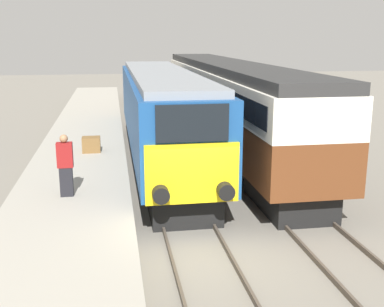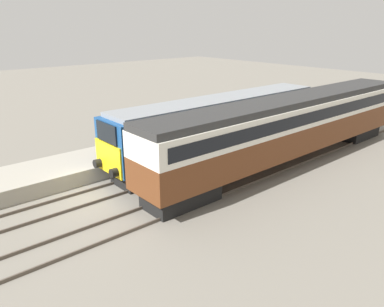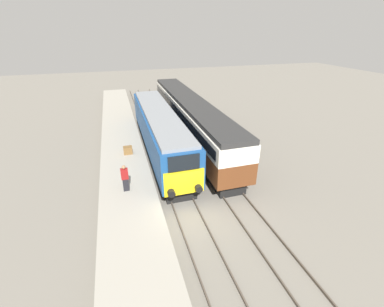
{
  "view_description": "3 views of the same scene",
  "coord_description": "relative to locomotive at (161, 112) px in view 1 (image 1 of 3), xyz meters",
  "views": [
    {
      "loc": [
        -1.97,
        -11.11,
        5.28
      ],
      "look_at": [
        0.0,
        0.8,
        2.34
      ],
      "focal_mm": 45.0,
      "sensor_mm": 36.0,
      "label": 1
    },
    {
      "loc": [
        16.07,
        -7.49,
        8.18
      ],
      "look_at": [
        1.7,
        4.8,
        1.6
      ],
      "focal_mm": 35.0,
      "sensor_mm": 36.0,
      "label": 2
    },
    {
      "loc": [
        -3.29,
        -11.82,
        10.14
      ],
      "look_at": [
        1.7,
        4.8,
        1.6
      ],
      "focal_mm": 24.0,
      "sensor_mm": 36.0,
      "label": 3
    }
  ],
  "objects": [
    {
      "name": "passenger_carriage",
      "position": [
        3.4,
        2.47,
        0.3
      ],
      "size": [
        2.75,
        21.43,
        4.12
      ],
      "color": "black",
      "rests_on": "ground_plane"
    },
    {
      "name": "rails_far_track",
      "position": [
        3.4,
        -3.73,
        -2.14
      ],
      "size": [
        1.5,
        60.0,
        0.14
      ],
      "color": "#4C4238",
      "rests_on": "ground_plane"
    },
    {
      "name": "luggage_crate",
      "position": [
        -2.87,
        -0.93,
        -1.08
      ],
      "size": [
        0.7,
        0.56,
        0.6
      ],
      "color": "brown",
      "rests_on": "platform_left"
    },
    {
      "name": "ground_plane",
      "position": [
        0.0,
        -8.73,
        -2.21
      ],
      "size": [
        120.0,
        120.0,
        0.0
      ],
      "primitive_type": "plane",
      "color": "slate"
    },
    {
      "name": "rails_near_track",
      "position": [
        0.0,
        -3.73,
        -2.14
      ],
      "size": [
        1.51,
        60.0,
        0.14
      ],
      "color": "#4C4238",
      "rests_on": "ground_plane"
    },
    {
      "name": "person_on_platform",
      "position": [
        -3.36,
        -6.31,
        -0.48
      ],
      "size": [
        0.44,
        0.26,
        1.79
      ],
      "color": "black",
      "rests_on": "platform_left"
    },
    {
      "name": "locomotive",
      "position": [
        0.0,
        0.0,
        0.0
      ],
      "size": [
        2.7,
        16.36,
        3.91
      ],
      "color": "black",
      "rests_on": "ground_plane"
    },
    {
      "name": "platform_left",
      "position": [
        -3.3,
        -0.73,
        -1.8
      ],
      "size": [
        3.5,
        50.0,
        0.83
      ],
      "color": "#9E998C",
      "rests_on": "ground_plane"
    }
  ]
}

